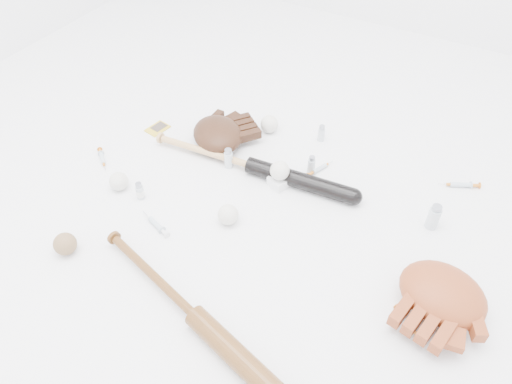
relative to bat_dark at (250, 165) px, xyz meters
The scene contains 21 objects.
bat_dark is the anchor object (origin of this frame).
bat_wood 0.63m from the bat_dark, 73.52° to the right, with size 0.84×0.06×0.06m, color brown, non-canonical shape.
glove_dark 0.20m from the bat_dark, 157.53° to the left, with size 0.26×0.26×0.09m, color #321A0E, non-canonical shape.
glove_tan 0.77m from the bat_dark, 16.86° to the right, with size 0.29×0.29×0.11m, color brown, non-canonical shape.
trading_card 0.45m from the bat_dark, behind, with size 0.06×0.09×0.00m, color gold.
pedestal 0.12m from the bat_dark, ahead, with size 0.06×0.06×0.03m, color white.
baseball_on_pedestal 0.13m from the bat_dark, ahead, with size 0.07×0.07×0.07m, color silver.
baseball_left 0.46m from the bat_dark, 139.77° to the right, with size 0.07×0.07×0.07m, color silver.
baseball_upper 0.25m from the bat_dark, 102.56° to the left, with size 0.07×0.07×0.07m, color silver.
baseball_mid 0.26m from the bat_dark, 76.56° to the right, with size 0.07×0.07×0.07m, color silver.
baseball_aged 0.67m from the bat_dark, 117.39° to the right, with size 0.07×0.07×0.07m, color brown.
syringe_0 0.55m from the bat_dark, 157.15° to the right, with size 0.14×0.02×0.02m, color #ADBCC6, non-canonical shape.
syringe_1 0.40m from the bat_dark, 109.62° to the right, with size 0.15×0.03×0.02m, color #ADBCC6, non-canonical shape.
syringe_2 0.25m from the bat_dark, 30.85° to the left, with size 0.14×0.02×0.02m, color #ADBCC6, non-canonical shape.
syringe_3 0.76m from the bat_dark, 25.69° to the right, with size 0.14×0.02×0.02m, color #ADBCC6, non-canonical shape.
syringe_4 0.74m from the bat_dark, 23.20° to the left, with size 0.16×0.03×0.02m, color #ADBCC6, non-canonical shape.
vial_0 0.33m from the bat_dark, 63.25° to the left, with size 0.03×0.03×0.07m, color silver.
vial_1 0.22m from the bat_dark, 29.75° to the left, with size 0.03×0.03×0.07m, color silver.
vial_2 0.08m from the bat_dark, behind, with size 0.03×0.03×0.08m, color silver.
vial_3 0.64m from the bat_dark, ahead, with size 0.04×0.04×0.09m, color silver.
vial_4 0.40m from the bat_dark, 130.84° to the right, with size 0.03×0.03×0.07m, color silver.
Camera 1 is at (0.60, -1.00, 1.21)m, focal length 35.00 mm.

